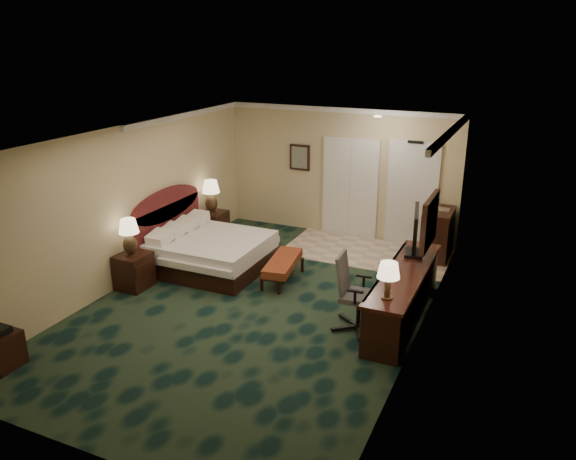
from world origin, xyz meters
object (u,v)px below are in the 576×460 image
at_px(nightstand_near, 134,271).
at_px(desk_chair, 359,293).
at_px(nightstand_far, 213,226).
at_px(side_table, 1,350).
at_px(desk, 403,295).
at_px(bed, 212,253).
at_px(bed_bench, 283,270).
at_px(tv, 415,232).
at_px(lamp_far, 211,196).
at_px(lamp_near, 129,237).
at_px(minibar, 437,234).

distance_m(nightstand_near, desk_chair, 3.92).
relative_size(nightstand_far, side_table, 1.28).
height_order(side_table, desk, desk).
relative_size(bed, bed_bench, 1.56).
height_order(bed_bench, side_table, side_table).
height_order(desk, desk_chair, desk_chair).
bearing_deg(bed, desk, -7.74).
height_order(nightstand_far, tv, tv).
relative_size(bed, lamp_far, 2.80).
distance_m(bed_bench, side_table, 4.51).
bearing_deg(side_table, nightstand_near, 89.76).
xyz_separation_m(nightstand_near, bed_bench, (2.19, 1.27, -0.10)).
height_order(lamp_near, desk, lamp_near).
distance_m(lamp_near, side_table, 2.72).
xyz_separation_m(bed, bed_bench, (1.41, 0.03, -0.09)).
relative_size(bed_bench, side_table, 2.54).
relative_size(bed, desk, 0.70).
distance_m(nightstand_near, lamp_near, 0.62).
distance_m(bed, desk_chair, 3.31).
height_order(tv, minibar, tv).
distance_m(nightstand_far, side_table, 5.22).
height_order(bed_bench, desk_chair, desk_chair).
bearing_deg(lamp_far, nightstand_near, -89.74).
distance_m(bed, lamp_far, 1.66).
xyz_separation_m(side_table, tv, (4.40, 4.15, 0.91)).
bearing_deg(tv, side_table, -147.72).
bearing_deg(bed_bench, lamp_far, 140.67).
height_order(nightstand_near, side_table, nightstand_near).
bearing_deg(desk_chair, lamp_near, 179.17).
xyz_separation_m(tv, desk_chair, (-0.48, -1.29, -0.58)).
distance_m(bed_bench, desk_chair, 2.06).
bearing_deg(minibar, side_table, -125.81).
height_order(nightstand_far, desk_chair, desk_chair).
bearing_deg(lamp_near, nightstand_near, 94.31).
bearing_deg(lamp_near, desk_chair, 3.28).
bearing_deg(lamp_far, side_table, -89.99).
distance_m(nightstand_far, desk_chair, 4.57).
distance_m(lamp_near, tv, 4.65).
relative_size(lamp_far, minibar, 0.71).
height_order(nightstand_far, lamp_far, lamp_far).
height_order(lamp_near, tv, tv).
distance_m(bed, bed_bench, 1.41).
distance_m(nightstand_near, minibar, 5.65).
bearing_deg(lamp_far, bed, -58.64).
height_order(side_table, desk_chair, desk_chair).
distance_m(bed_bench, minibar, 3.17).
xyz_separation_m(bed, lamp_near, (-0.78, -1.28, 0.62)).
bearing_deg(nightstand_far, minibar, 12.01).
bearing_deg(lamp_far, lamp_near, -89.69).
distance_m(bed, nightstand_near, 1.47).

